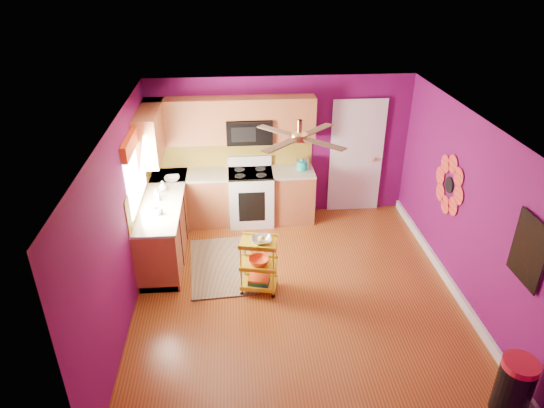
{
  "coord_description": "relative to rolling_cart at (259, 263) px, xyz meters",
  "views": [
    {
      "loc": [
        -0.8,
        -5.41,
        4.34
      ],
      "look_at": [
        -0.32,
        0.4,
        1.26
      ],
      "focal_mm": 32.0,
      "sensor_mm": 36.0,
      "label": 1
    }
  ],
  "objects": [
    {
      "name": "ground",
      "position": [
        0.52,
        -0.16,
        -0.46
      ],
      "size": [
        5.0,
        5.0,
        0.0
      ],
      "primitive_type": "plane",
      "color": "brown",
      "rests_on": "ground"
    },
    {
      "name": "room_envelope",
      "position": [
        0.55,
        -0.16,
        1.17
      ],
      "size": [
        4.54,
        5.04,
        2.52
      ],
      "color": "#630B53",
      "rests_on": "ground"
    },
    {
      "name": "lower_cabinets",
      "position": [
        -0.82,
        1.66,
        -0.03
      ],
      "size": [
        2.81,
        2.31,
        0.94
      ],
      "color": "brown",
      "rests_on": "ground"
    },
    {
      "name": "electric_range",
      "position": [
        -0.03,
        2.01,
        0.02
      ],
      "size": [
        0.76,
        0.66,
        1.13
      ],
      "color": "white",
      "rests_on": "ground"
    },
    {
      "name": "upper_cabinetry",
      "position": [
        -0.72,
        2.01,
        1.33
      ],
      "size": [
        2.8,
        2.3,
        1.26
      ],
      "color": "brown",
      "rests_on": "ground"
    },
    {
      "name": "left_window",
      "position": [
        -1.7,
        0.89,
        1.27
      ],
      "size": [
        0.08,
        1.35,
        1.08
      ],
      "color": "white",
      "rests_on": "ground"
    },
    {
      "name": "panel_door",
      "position": [
        1.87,
        2.31,
        0.56
      ],
      "size": [
        0.95,
        0.11,
        2.15
      ],
      "color": "white",
      "rests_on": "ground"
    },
    {
      "name": "right_wall_art",
      "position": [
        2.75,
        -0.5,
        0.98
      ],
      "size": [
        0.04,
        2.74,
        1.04
      ],
      "color": "black",
      "rests_on": "ground"
    },
    {
      "name": "ceiling_fan",
      "position": [
        0.52,
        0.04,
        1.83
      ],
      "size": [
        1.01,
        1.01,
        0.26
      ],
      "color": "#BF8C3F",
      "rests_on": "ground"
    },
    {
      "name": "shag_rug",
      "position": [
        -0.54,
        0.62,
        -0.45
      ],
      "size": [
        1.07,
        1.63,
        0.02
      ],
      "primitive_type": "cube",
      "rotation": [
        0.0,
        0.0,
        0.07
      ],
      "color": "#312010",
      "rests_on": "ground"
    },
    {
      "name": "rolling_cart",
      "position": [
        0.0,
        0.0,
        0.0
      ],
      "size": [
        0.56,
        0.46,
        0.9
      ],
      "color": "gold",
      "rests_on": "ground"
    },
    {
      "name": "trash_can",
      "position": [
        2.49,
        -2.27,
        -0.12
      ],
      "size": [
        0.44,
        0.45,
        0.7
      ],
      "color": "black",
      "rests_on": "ground"
    },
    {
      "name": "teal_kettle",
      "position": [
        0.87,
        2.06,
        0.56
      ],
      "size": [
        0.18,
        0.18,
        0.21
      ],
      "color": "#15A493",
      "rests_on": "lower_cabinets"
    },
    {
      "name": "toaster",
      "position": [
        0.88,
        2.13,
        0.57
      ],
      "size": [
        0.22,
        0.15,
        0.18
      ],
      "primitive_type": "cube",
      "color": "beige",
      "rests_on": "lower_cabinets"
    },
    {
      "name": "soap_bottle_a",
      "position": [
        -1.49,
        1.09,
        0.57
      ],
      "size": [
        0.09,
        0.09,
        0.19
      ],
      "primitive_type": "imported",
      "color": "#EA3F72",
      "rests_on": "lower_cabinets"
    },
    {
      "name": "soap_bottle_b",
      "position": [
        -1.44,
        1.43,
        0.56
      ],
      "size": [
        0.13,
        0.13,
        0.17
      ],
      "primitive_type": "imported",
      "color": "white",
      "rests_on": "lower_cabinets"
    },
    {
      "name": "counter_dish",
      "position": [
        -1.33,
        1.8,
        0.51
      ],
      "size": [
        0.25,
        0.25,
        0.06
      ],
      "primitive_type": "imported",
      "color": "white",
      "rests_on": "lower_cabinets"
    },
    {
      "name": "counter_cup",
      "position": [
        -1.41,
        0.65,
        0.53
      ],
      "size": [
        0.13,
        0.13,
        0.11
      ],
      "primitive_type": "imported",
      "color": "white",
      "rests_on": "lower_cabinets"
    }
  ]
}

